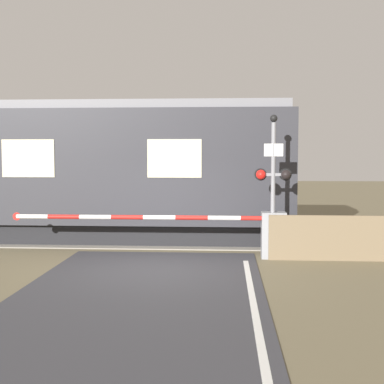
# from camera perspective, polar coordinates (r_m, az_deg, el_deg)

# --- Properties ---
(ground_plane) EXTENTS (80.00, 80.00, 0.00)m
(ground_plane) POSITION_cam_1_polar(r_m,az_deg,el_deg) (12.05, -3.96, -8.24)
(ground_plane) COLOR #6B6047
(track_bed) EXTENTS (36.00, 3.20, 0.13)m
(track_bed) POSITION_cam_1_polar(r_m,az_deg,el_deg) (15.97, -2.04, -5.10)
(track_bed) COLOR gray
(track_bed) RESTS_ON ground_plane
(train) EXTENTS (14.63, 2.74, 4.06)m
(train) POSITION_cam_1_polar(r_m,az_deg,el_deg) (16.61, -15.39, 2.22)
(train) COLOR black
(train) RESTS_ON ground_plane
(crossing_barrier) EXTENTS (6.89, 0.44, 1.14)m
(crossing_barrier) POSITION_cam_1_polar(r_m,az_deg,el_deg) (13.33, 5.79, -4.18)
(crossing_barrier) COLOR gray
(crossing_barrier) RESTS_ON ground_plane
(signal_post) EXTENTS (0.90, 0.26, 3.52)m
(signal_post) POSITION_cam_1_polar(r_m,az_deg,el_deg) (13.22, 8.65, 1.56)
(signal_post) COLOR gray
(signal_post) RESTS_ON ground_plane
(roadside_fence) EXTENTS (3.41, 0.06, 1.10)m
(roadside_fence) POSITION_cam_1_polar(r_m,az_deg,el_deg) (13.36, 15.51, -4.77)
(roadside_fence) COLOR #726047
(roadside_fence) RESTS_ON ground_plane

